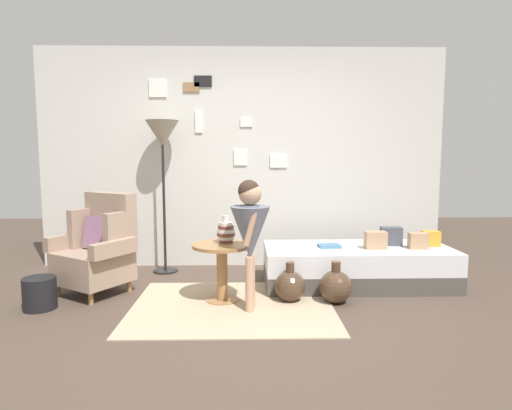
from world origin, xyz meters
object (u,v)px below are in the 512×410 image
at_px(daybed, 357,266).
at_px(vase_striped, 226,232).
at_px(magazine_basket, 40,293).
at_px(demijohn_near, 290,286).
at_px(person_child, 250,228).
at_px(side_table, 222,261).
at_px(book_on_daybed, 329,246).
at_px(demijohn_far, 336,286).
at_px(armchair, 99,248).
at_px(floor_lamp, 163,141).

height_order(daybed, vase_striped, vase_striped).
bearing_deg(magazine_basket, demijohn_near, 3.99).
height_order(daybed, person_child, person_child).
distance_m(side_table, book_on_daybed, 1.17).
relative_size(side_table, demijohn_far, 1.42).
distance_m(armchair, demijohn_near, 1.89).
bearing_deg(daybed, demijohn_far, -121.49).
bearing_deg(side_table, vase_striped, 54.34).
xyz_separation_m(floor_lamp, person_child, (0.97, -1.29, -0.78)).
height_order(floor_lamp, demijohn_far, floor_lamp).
height_order(floor_lamp, demijohn_near, floor_lamp).
relative_size(floor_lamp, book_on_daybed, 7.85).
distance_m(vase_striped, floor_lamp, 1.51).
bearing_deg(side_table, daybed, 19.40).
relative_size(side_table, floor_lamp, 0.31).
relative_size(vase_striped, book_on_daybed, 1.14).
relative_size(demijohn_near, demijohn_far, 0.96).
xyz_separation_m(side_table, vase_striped, (0.04, 0.05, 0.26)).
bearing_deg(magazine_basket, demijohn_far, 2.31).
distance_m(side_table, vase_striped, 0.27).
bearing_deg(book_on_daybed, demijohn_far, -94.25).
bearing_deg(daybed, magazine_basket, -167.54).
relative_size(daybed, magazine_basket, 6.81).
bearing_deg(person_child, demijohn_far, 13.06).
distance_m(demijohn_near, magazine_basket, 2.21).
bearing_deg(demijohn_far, side_table, 176.43).
distance_m(armchair, daybed, 2.60).
xyz_separation_m(side_table, person_child, (0.26, -0.24, 0.34)).
bearing_deg(floor_lamp, demijohn_near, -38.32).
distance_m(book_on_daybed, magazine_basket, 2.74).
height_order(book_on_daybed, magazine_basket, book_on_daybed).
relative_size(side_table, demijohn_near, 1.48).
relative_size(armchair, book_on_daybed, 4.41).
bearing_deg(daybed, armchair, -176.01).
xyz_separation_m(person_child, magazine_basket, (-1.84, 0.08, -0.58)).
height_order(demijohn_far, magazine_basket, demijohn_far).
relative_size(armchair, side_table, 1.79).
xyz_separation_m(armchair, floor_lamp, (0.50, 0.74, 1.06)).
xyz_separation_m(side_table, demijohn_near, (0.62, -0.02, -0.24)).
relative_size(floor_lamp, demijohn_far, 4.52).
height_order(demijohn_near, magazine_basket, demijohn_near).
height_order(daybed, floor_lamp, floor_lamp).
bearing_deg(vase_striped, armchair, 168.72).
height_order(floor_lamp, book_on_daybed, floor_lamp).
relative_size(floor_lamp, demijohn_near, 4.72).
relative_size(person_child, book_on_daybed, 5.15).
bearing_deg(book_on_daybed, person_child, -138.74).
distance_m(side_table, person_child, 0.49).
relative_size(daybed, demijohn_near, 5.21).
bearing_deg(person_child, floor_lamp, 127.09).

